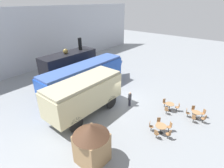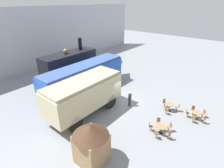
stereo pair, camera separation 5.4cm
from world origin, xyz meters
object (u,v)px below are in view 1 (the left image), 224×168
(streamlined_locomotive, at_px, (90,74))
(cafe_table_near, at_px, (170,105))
(cafe_chair_0, at_px, (166,110))
(ticket_kiosk, at_px, (92,142))
(cafe_table_far, at_px, (196,114))
(steam_locomotive, at_px, (69,64))
(passenger_coach_vintage, at_px, (84,93))
(cafe_table_mid, at_px, (161,127))
(visitor_person, at_px, (130,98))

(streamlined_locomotive, height_order, cafe_table_near, streamlined_locomotive)
(cafe_chair_0, distance_m, ticket_kiosk, 8.35)
(streamlined_locomotive, height_order, cafe_table_far, streamlined_locomotive)
(steam_locomotive, distance_m, cafe_table_near, 13.46)
(streamlined_locomotive, height_order, passenger_coach_vintage, passenger_coach_vintage)
(cafe_table_near, bearing_deg, streamlined_locomotive, 99.68)
(steam_locomotive, height_order, cafe_table_mid, steam_locomotive)
(cafe_table_near, distance_m, cafe_table_far, 2.40)
(steam_locomotive, bearing_deg, cafe_table_near, -84.26)
(cafe_table_near, xyz_separation_m, cafe_table_far, (0.28, -2.38, -0.07))
(ticket_kiosk, bearing_deg, cafe_table_far, -23.43)
(steam_locomotive, height_order, passenger_coach_vintage, steam_locomotive)
(cafe_table_near, xyz_separation_m, cafe_table_mid, (-3.51, -0.74, -0.02))
(steam_locomotive, bearing_deg, ticket_kiosk, -122.88)
(cafe_chair_0, bearing_deg, cafe_table_far, -67.46)
(cafe_table_mid, xyz_separation_m, cafe_table_far, (3.78, -1.64, -0.05))
(cafe_table_near, relative_size, cafe_table_far, 1.08)
(ticket_kiosk, bearing_deg, visitor_person, 14.83)
(cafe_table_near, relative_size, cafe_table_mid, 0.93)
(cafe_table_near, height_order, cafe_table_far, cafe_table_near)
(passenger_coach_vintage, relative_size, cafe_table_mid, 8.37)
(steam_locomotive, distance_m, passenger_coach_vintage, 8.35)
(passenger_coach_vintage, height_order, visitor_person, passenger_coach_vintage)
(steam_locomotive, relative_size, ticket_kiosk, 2.50)
(visitor_person, bearing_deg, cafe_table_near, -64.14)
(steam_locomotive, xyz_separation_m, passenger_coach_vintage, (-4.08, -7.29, -0.07))
(cafe_table_mid, bearing_deg, steam_locomotive, 81.21)
(cafe_table_far, bearing_deg, ticket_kiosk, 156.57)
(cafe_table_near, distance_m, cafe_table_mid, 3.58)
(cafe_table_near, bearing_deg, visitor_person, 115.86)
(passenger_coach_vintage, bearing_deg, cafe_table_mid, -74.19)
(cafe_chair_0, bearing_deg, passenger_coach_vintage, 125.80)
(steam_locomotive, relative_size, cafe_chair_0, 8.61)
(cafe_table_near, bearing_deg, ticket_kiosk, 169.86)
(ticket_kiosk, bearing_deg, steam_locomotive, 57.12)
(passenger_coach_vintage, bearing_deg, cafe_table_near, -47.95)
(cafe_table_far, bearing_deg, visitor_person, 108.56)
(cafe_table_far, height_order, cafe_chair_0, cafe_chair_0)
(steam_locomotive, relative_size, passenger_coach_vintage, 1.01)
(passenger_coach_vintage, distance_m, cafe_table_far, 10.27)
(visitor_person, distance_m, ticket_kiosk, 7.50)
(steam_locomotive, xyz_separation_m, streamlined_locomotive, (-0.25, -4.02, -0.26))
(steam_locomotive, height_order, visitor_person, steam_locomotive)
(cafe_table_mid, bearing_deg, cafe_table_far, -23.48)
(visitor_person, xyz_separation_m, ticket_kiosk, (-7.20, -1.91, 0.84))
(cafe_table_mid, relative_size, cafe_table_far, 1.16)
(passenger_coach_vintage, distance_m, ticket_kiosk, 5.64)
(ticket_kiosk, bearing_deg, passenger_coach_vintage, 51.72)
(streamlined_locomotive, distance_m, ticket_kiosk, 10.61)
(steam_locomotive, xyz_separation_m, cafe_table_near, (1.33, -13.29, -1.63))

